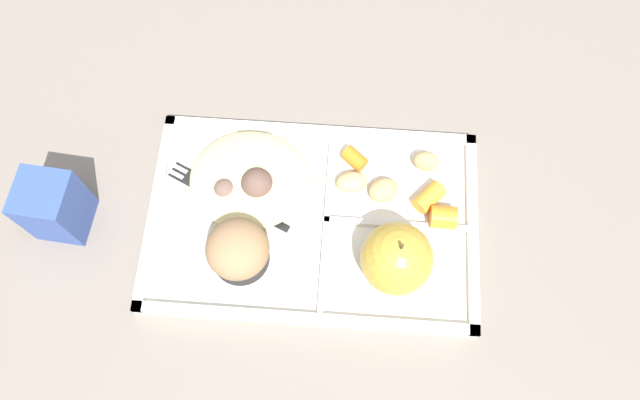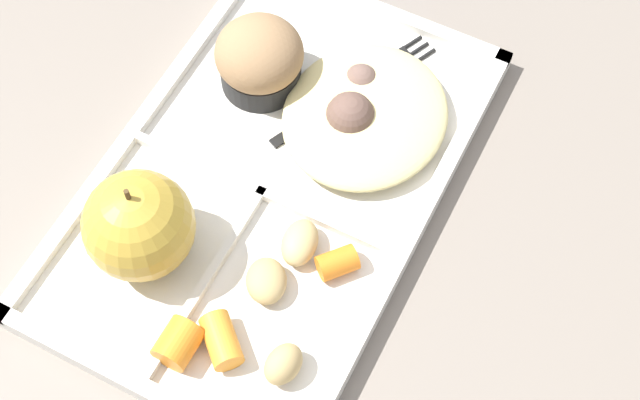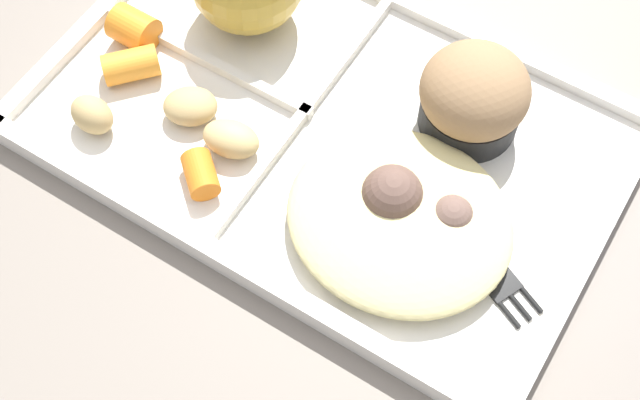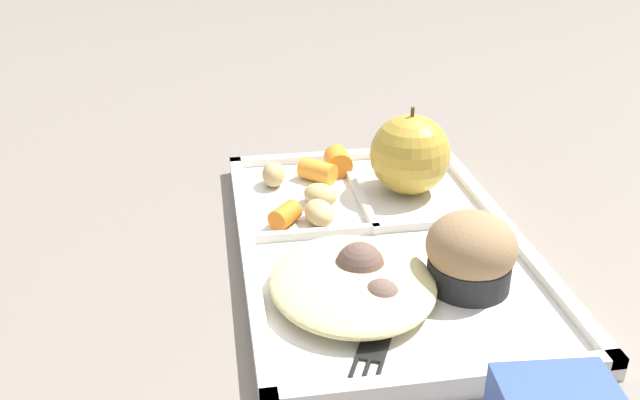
# 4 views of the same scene
# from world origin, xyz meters

# --- Properties ---
(ground) EXTENTS (6.00, 6.00, 0.00)m
(ground) POSITION_xyz_m (0.00, 0.00, 0.00)
(ground) COLOR slate
(lunch_tray) EXTENTS (0.38, 0.24, 0.02)m
(lunch_tray) POSITION_xyz_m (-0.00, 0.00, 0.01)
(lunch_tray) COLOR silver
(lunch_tray) RESTS_ON ground
(green_apple) EXTENTS (0.08, 0.08, 0.09)m
(green_apple) POSITION_xyz_m (-0.09, 0.05, 0.05)
(green_apple) COLOR #B79333
(green_apple) RESTS_ON lunch_tray
(bran_muffin) EXTENTS (0.07, 0.07, 0.06)m
(bran_muffin) POSITION_xyz_m (0.08, 0.05, 0.04)
(bran_muffin) COLOR black
(bran_muffin) RESTS_ON lunch_tray
(carrot_slice_near_corner) EXTENTS (0.04, 0.04, 0.02)m
(carrot_slice_near_corner) POSITION_xyz_m (-0.13, -0.03, 0.02)
(carrot_slice_near_corner) COLOR orange
(carrot_slice_near_corner) RESTS_ON lunch_tray
(carrot_slice_edge) EXTENTS (0.03, 0.03, 0.03)m
(carrot_slice_edge) POSITION_xyz_m (-0.15, -0.01, 0.02)
(carrot_slice_edge) COLOR orange
(carrot_slice_edge) RESTS_ON lunch_tray
(carrot_slice_tilted) EXTENTS (0.03, 0.03, 0.02)m
(carrot_slice_tilted) POSITION_xyz_m (-0.04, -0.08, 0.02)
(carrot_slice_tilted) COLOR orange
(carrot_slice_tilted) RESTS_ON lunch_tray
(potato_chunk_large) EXTENTS (0.04, 0.03, 0.02)m
(potato_chunk_large) POSITION_xyz_m (-0.04, -0.05, 0.02)
(potato_chunk_large) COLOR tan
(potato_chunk_large) RESTS_ON lunch_tray
(potato_chunk_golden) EXTENTS (0.03, 0.03, 0.02)m
(potato_chunk_golden) POSITION_xyz_m (-0.13, -0.08, 0.02)
(potato_chunk_golden) COLOR tan
(potato_chunk_golden) RESTS_ON lunch_tray
(potato_chunk_wedge) EXTENTS (0.05, 0.04, 0.02)m
(potato_chunk_wedge) POSITION_xyz_m (-0.08, -0.04, 0.02)
(potato_chunk_wedge) COLOR tan
(potato_chunk_wedge) RESTS_ON lunch_tray
(egg_noodle_pile) EXTENTS (0.14, 0.13, 0.02)m
(egg_noodle_pile) POSITION_xyz_m (0.08, -0.04, 0.02)
(egg_noodle_pile) COLOR #D6C684
(egg_noodle_pile) RESTS_ON lunch_tray
(meatball_side) EXTENTS (0.03, 0.03, 0.03)m
(meatball_side) POSITION_xyz_m (0.10, -0.02, 0.02)
(meatball_side) COLOR brown
(meatball_side) RESTS_ON lunch_tray
(meatball_front) EXTENTS (0.04, 0.04, 0.04)m
(meatball_front) POSITION_xyz_m (0.07, -0.03, 0.03)
(meatball_front) COLOR brown
(meatball_front) RESTS_ON lunch_tray
(plastic_fork) EXTENTS (0.15, 0.08, 0.00)m
(plastic_fork) POSITION_xyz_m (0.11, -0.02, 0.01)
(plastic_fork) COLOR black
(plastic_fork) RESTS_ON lunch_tray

